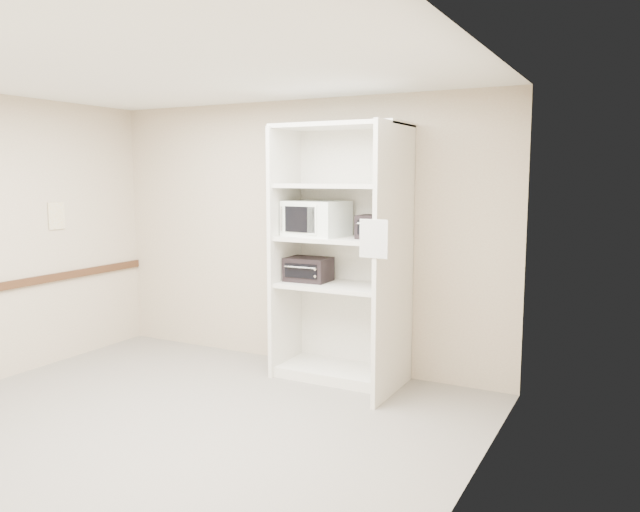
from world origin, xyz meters
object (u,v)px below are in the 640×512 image
at_px(shelving_unit, 345,263).
at_px(toaster_oven_upper, 379,227).
at_px(toaster_oven_lower, 309,269).
at_px(microwave, 316,218).

xyz_separation_m(shelving_unit, toaster_oven_upper, (0.33, 0.02, 0.35)).
bearing_deg(toaster_oven_lower, toaster_oven_upper, -1.34).
bearing_deg(shelving_unit, microwave, 178.22).
relative_size(microwave, toaster_oven_lower, 1.34).
height_order(shelving_unit, toaster_oven_upper, shelving_unit).
bearing_deg(toaster_oven_upper, microwave, 179.95).
distance_m(shelving_unit, toaster_oven_upper, 0.48).
bearing_deg(toaster_oven_upper, shelving_unit, -177.56).
height_order(shelving_unit, toaster_oven_lower, shelving_unit).
height_order(toaster_oven_upper, toaster_oven_lower, toaster_oven_upper).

